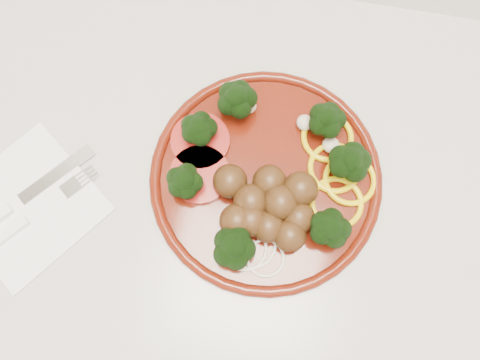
% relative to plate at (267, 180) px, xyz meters
% --- Properties ---
extents(counter, '(2.40, 0.60, 0.90)m').
position_rel_plate_xyz_m(counter, '(0.12, -0.02, -0.47)').
color(counter, silver).
rests_on(counter, ground).
extents(plate, '(0.28, 0.28, 0.06)m').
position_rel_plate_xyz_m(plate, '(0.00, 0.00, 0.00)').
color(plate, '#4B1107').
rests_on(plate, counter).
extents(napkin, '(0.21, 0.21, 0.00)m').
position_rel_plate_xyz_m(napkin, '(-0.28, -0.08, -0.02)').
color(napkin, white).
rests_on(napkin, counter).
extents(knife, '(0.14, 0.16, 0.01)m').
position_rel_plate_xyz_m(knife, '(-0.30, -0.09, -0.01)').
color(knife, silver).
rests_on(knife, napkin).
extents(fork, '(0.12, 0.14, 0.01)m').
position_rel_plate_xyz_m(fork, '(-0.29, -0.11, -0.01)').
color(fork, white).
rests_on(fork, napkin).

